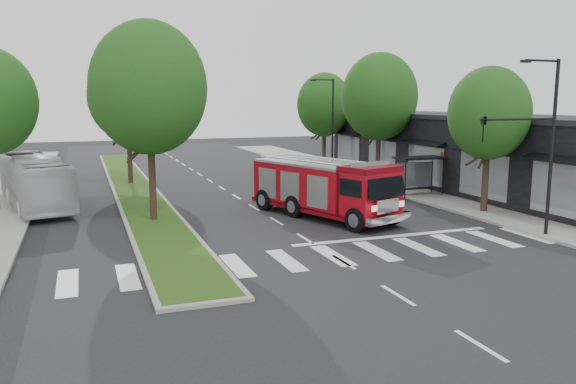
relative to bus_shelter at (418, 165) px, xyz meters
name	(u,v)px	position (x,y,z in m)	size (l,w,h in m)	color
ground	(305,239)	(-11.20, -8.15, -2.04)	(140.00, 140.00, 0.00)	black
sidewalk_right	(418,190)	(1.30, 1.85, -1.96)	(5.00, 80.00, 0.15)	gray
median	(133,187)	(-17.20, 9.85, -1.96)	(3.00, 50.00, 0.15)	gray
storefront_row	(474,153)	(5.80, 1.85, 0.46)	(8.00, 30.00, 5.00)	black
bus_shelter	(418,165)	(0.00, 0.00, 0.00)	(3.20, 1.60, 2.61)	black
tree_right_near	(489,114)	(0.30, -6.15, 3.47)	(4.40, 4.40, 8.05)	black
tree_right_mid	(379,97)	(0.30, 5.85, 4.45)	(5.60, 5.60, 9.72)	black
tree_right_far	(324,105)	(0.30, 15.85, 3.80)	(5.00, 5.00, 8.73)	black
tree_median_near	(149,88)	(-17.20, -2.15, 4.77)	(5.80, 5.80, 10.16)	black
tree_median_far	(127,97)	(-17.20, 11.85, 4.45)	(5.60, 5.60, 9.72)	black
streetlight_right_near	(537,136)	(-1.59, -11.65, 2.63)	(4.08, 0.22, 8.00)	black
streetlight_right_far	(331,122)	(-0.85, 11.85, 2.44)	(2.11, 0.20, 8.00)	black
fire_engine	(323,188)	(-8.48, -3.99, -0.48)	(5.75, 9.77, 3.25)	#64050D
city_bus	(35,181)	(-23.20, 4.45, -0.49)	(2.60, 11.11, 3.10)	silver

